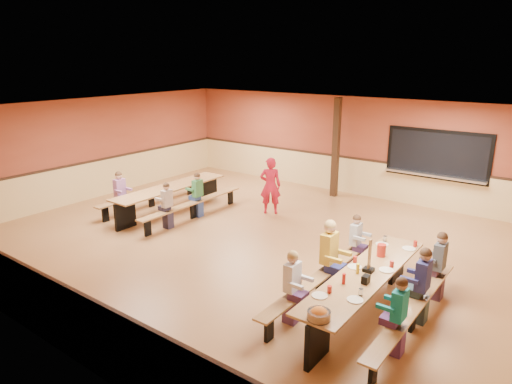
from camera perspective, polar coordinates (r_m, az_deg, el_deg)
The scene contains 23 objects.
ground at distance 10.70m, azimuth -0.32°, elevation -6.15°, with size 12.00×12.00×0.00m, color #936137.
room_envelope at distance 10.45m, azimuth -0.33°, elevation -2.65°, with size 12.04×10.04×3.02m.
kitchen_pass_through at distance 13.53m, azimuth 21.68°, elevation 4.11°, with size 2.78×0.28×1.38m.
structural_post at distance 13.98m, azimuth 9.95°, elevation 5.44°, with size 0.18×0.18×3.00m, color black.
cafeteria_table_main at distance 7.84m, azimuth 13.40°, elevation -11.25°, with size 1.91×3.70×0.74m.
cafeteria_table_second at distance 12.69m, azimuth -10.59°, elevation -0.25°, with size 1.91×3.70×0.74m.
seated_child_white_left at distance 7.40m, azimuth 4.53°, elevation -11.84°, with size 0.37×0.31×1.22m, color silver, non-canonical shape.
seated_adult_yellow at distance 8.33m, azimuth 9.08°, elevation -8.08°, with size 0.45×0.36×1.37m, color gold, non-canonical shape.
seated_child_grey_left at distance 9.30m, azimuth 12.30°, elevation -6.27°, with size 0.34×0.28×1.16m, color #ADADAD, non-canonical shape.
seated_child_teal_right at distance 6.97m, azimuth 17.37°, elevation -14.69°, with size 0.36×0.30×1.19m, color #138386, non-canonical shape.
seated_child_navy_right at distance 7.83m, azimuth 20.04°, elevation -11.00°, with size 0.39×0.32×1.26m, color navy, non-canonical shape.
seated_child_char_right at distance 8.66m, azimuth 21.88°, elevation -8.62°, with size 0.38×0.31×1.23m, color #474B4F, non-canonical shape.
seated_child_purple_sec at distance 12.65m, azimuth -16.61°, elevation -0.31°, with size 0.38×0.31×1.22m, color #925C8D, non-canonical shape.
seated_child_green_sec at distance 12.24m, azimuth -7.29°, elevation -0.40°, with size 0.36×0.29×1.18m, color #34733D, non-canonical shape.
seated_child_tan_sec at distance 11.52m, azimuth -11.03°, elevation -1.72°, with size 0.34×0.28×1.16m, color #AD9A8B, non-canonical shape.
standing_woman at distance 12.35m, azimuth 1.80°, elevation 0.80°, with size 0.57×0.37×1.57m, color #B7142B.
punch_pitcher at distance 8.39m, azimuth 15.40°, elevation -7.04°, with size 0.16×0.16×0.22m, color red.
chip_bowl at distance 6.37m, azimuth 7.88°, elevation -14.89°, with size 0.32×0.32×0.15m, color orange, non-canonical shape.
napkin_dispenser at distance 7.40m, azimuth 13.56°, elevation -10.57°, with size 0.10×0.14×0.13m, color black.
condiment_mustard at distance 7.67m, azimuth 12.60°, elevation -9.34°, with size 0.06×0.06×0.17m, color yellow.
condiment_ketchup at distance 7.31m, azimuth 10.92°, elevation -10.59°, with size 0.06×0.06×0.17m, color #B2140F.
table_paddle at distance 7.76m, azimuth 13.94°, elevation -8.69°, with size 0.16×0.16×0.56m.
place_settings at distance 7.72m, azimuth 13.54°, elevation -9.47°, with size 0.65×3.30×0.11m, color beige, non-canonical shape.
Camera 1 is at (5.94, -7.89, 4.11)m, focal length 32.00 mm.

